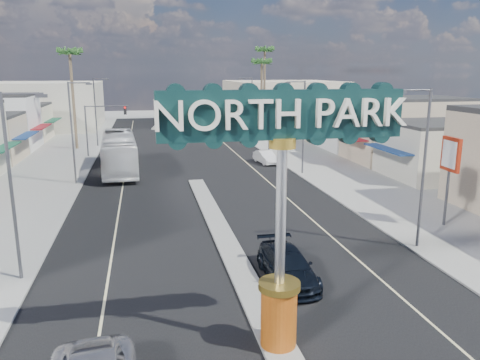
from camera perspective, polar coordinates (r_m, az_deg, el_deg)
name	(u,v)px	position (r m, az deg, el deg)	size (l,w,h in m)	color
ground	(195,179)	(44.04, -5.56, 0.12)	(160.00, 160.00, 0.00)	gray
road	(195,179)	(44.04, -5.56, 0.13)	(20.00, 120.00, 0.01)	black
median_island	(223,236)	(28.78, -2.07, -6.79)	(1.30, 30.00, 0.16)	gray
sidewalk_left	(36,186)	(44.83, -23.64, -0.63)	(8.00, 120.00, 0.12)	gray
sidewalk_right	(335,172)	(47.53, 11.47, 0.96)	(8.00, 120.00, 0.12)	gray
storefront_row_right	(369,126)	(62.91, 15.41, 6.41)	(12.00, 42.00, 6.00)	#B7B29E
backdrop_far_left	(40,105)	(89.61, -23.18, 8.35)	(20.00, 20.00, 8.00)	#B7B29E
backdrop_far_right	(282,102)	(91.77, 5.19, 9.43)	(20.00, 20.00, 8.00)	beige
gateway_sign	(281,192)	(15.83, 5.08, -1.41)	(8.20, 1.50, 9.15)	#B8450E
traffic_signal_left	(102,120)	(57.15, -16.48, 6.99)	(5.09, 0.45, 6.00)	#47474C
traffic_signal_right	(255,117)	(58.56, 1.88, 7.65)	(5.09, 0.45, 6.00)	#47474C
streetlight_l_near	(14,178)	(23.95, -25.84, 0.19)	(2.03, 0.22, 9.00)	#47474C
streetlight_l_mid	(74,128)	(43.37, -19.62, 6.02)	(2.03, 0.22, 9.00)	#47474C
streetlight_l_far	(97,108)	(65.13, -17.08, 8.35)	(2.03, 0.22, 9.00)	#47474C
streetlight_r_near	(422,161)	(27.56, 21.29, 2.17)	(2.03, 0.22, 9.00)	#47474C
streetlight_r_mid	(302,123)	(45.46, 7.58, 6.96)	(2.03, 0.22, 9.00)	#47474C
streetlight_r_far	(251,106)	(66.55, 1.31, 9.00)	(2.03, 0.22, 9.00)	#47474C
palm_left_far	(70,58)	(63.28, -20.02, 13.85)	(2.60, 2.60, 13.10)	brown
palm_right_mid	(262,66)	(70.87, 2.67, 13.73)	(2.60, 2.60, 12.10)	brown
palm_right_far	(265,55)	(77.21, 3.04, 15.00)	(2.60, 2.60, 14.10)	brown
suv_right	(287,266)	(22.96, 5.77, -10.35)	(2.13, 5.25, 1.52)	black
car_parked_right	(265,157)	(51.29, 3.12, 2.81)	(1.46, 4.18, 1.38)	silver
city_bus	(119,153)	(48.52, -14.53, 3.25)	(3.18, 13.60, 3.79)	silver
bank_pylon_sign	(450,159)	(32.34, 24.26, 2.32)	(0.31, 1.80, 5.74)	#47474C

